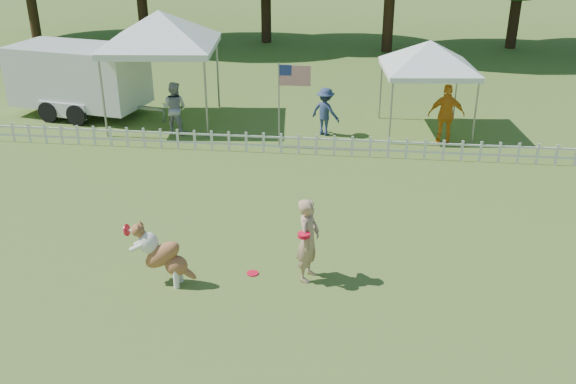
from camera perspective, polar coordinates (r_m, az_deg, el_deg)
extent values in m
plane|color=#395C1D|center=(12.02, -3.74, -8.60)|extent=(120.00, 120.00, 0.00)
imported|color=tan|center=(11.92, 1.82, -4.27)|extent=(0.53, 0.68, 1.64)
cylinder|color=red|center=(12.46, -3.17, -7.22)|extent=(0.29, 0.29, 0.02)
imported|color=#98989D|center=(19.95, -10.07, 7.37)|extent=(0.88, 0.74, 1.61)
imported|color=navy|center=(19.57, 3.34, 7.15)|extent=(1.09, 0.94, 1.47)
imported|color=orange|center=(19.27, 13.89, 6.69)|extent=(1.05, 0.44, 1.79)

